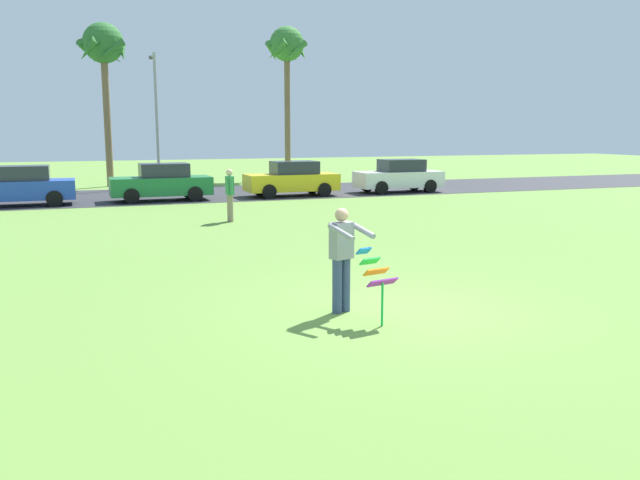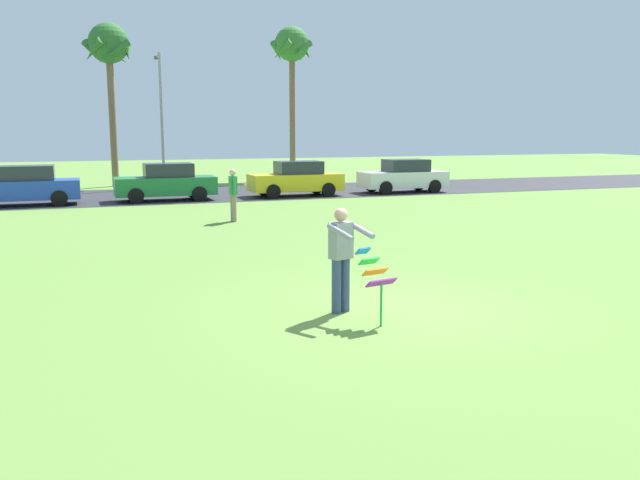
# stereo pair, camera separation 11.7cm
# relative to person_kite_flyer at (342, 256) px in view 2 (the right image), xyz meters

# --- Properties ---
(ground_plane) EXTENTS (120.00, 120.00, 0.00)m
(ground_plane) POSITION_rel_person_kite_flyer_xyz_m (1.04, -0.16, -0.95)
(ground_plane) COLOR olive
(road_strip) EXTENTS (120.00, 8.00, 0.01)m
(road_strip) POSITION_rel_person_kite_flyer_xyz_m (1.04, 21.21, -0.95)
(road_strip) COLOR #2D2D33
(road_strip) RESTS_ON ground
(person_kite_flyer) EXTENTS (0.69, 0.76, 1.73)m
(person_kite_flyer) POSITION_rel_person_kite_flyer_xyz_m (0.00, 0.00, 0.00)
(person_kite_flyer) COLOR #384772
(person_kite_flyer) RESTS_ON ground
(kite_held) EXTENTS (0.53, 0.69, 1.16)m
(kite_held) POSITION_rel_person_kite_flyer_xyz_m (0.25, -0.77, -0.17)
(kite_held) COLOR blue
(kite_held) RESTS_ON ground
(parked_car_blue) EXTENTS (4.21, 1.85, 1.60)m
(parked_car_blue) POSITION_rel_person_kite_flyer_xyz_m (-6.13, 18.81, -0.18)
(parked_car_blue) COLOR #2347B7
(parked_car_blue) RESTS_ON ground
(parked_car_green) EXTENTS (4.21, 1.85, 1.60)m
(parked_car_green) POSITION_rel_person_kite_flyer_xyz_m (-0.59, 18.81, -0.18)
(parked_car_green) COLOR #1E7238
(parked_car_green) RESTS_ON ground
(parked_car_yellow) EXTENTS (4.21, 1.84, 1.60)m
(parked_car_yellow) POSITION_rel_person_kite_flyer_xyz_m (5.26, 18.81, -0.18)
(parked_car_yellow) COLOR yellow
(parked_car_yellow) RESTS_ON ground
(parked_car_white) EXTENTS (4.21, 1.85, 1.60)m
(parked_car_white) POSITION_rel_person_kite_flyer_xyz_m (10.75, 18.81, -0.18)
(parked_car_white) COLOR white
(parked_car_white) RESTS_ON ground
(palm_tree_right_near) EXTENTS (2.58, 2.71, 8.56)m
(palm_tree_right_near) POSITION_rel_person_kite_flyer_xyz_m (-2.29, 27.34, 6.19)
(palm_tree_right_near) COLOR brown
(palm_tree_right_near) RESTS_ON ground
(palm_tree_centre_far) EXTENTS (2.58, 2.71, 9.27)m
(palm_tree_centre_far) POSITION_rel_person_kite_flyer_xyz_m (8.52, 29.64, 6.84)
(palm_tree_centre_far) COLOR brown
(palm_tree_centre_far) RESTS_ON ground
(streetlight_pole) EXTENTS (0.24, 1.65, 7.00)m
(streetlight_pole) POSITION_rel_person_kite_flyer_xyz_m (0.15, 26.20, 3.05)
(streetlight_pole) COLOR #9E9EA3
(streetlight_pole) RESTS_ON ground
(person_walker_near) EXTENTS (0.22, 0.57, 1.73)m
(person_walker_near) POSITION_rel_person_kite_flyer_xyz_m (0.70, 11.38, -0.02)
(person_walker_near) COLOR gray
(person_walker_near) RESTS_ON ground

